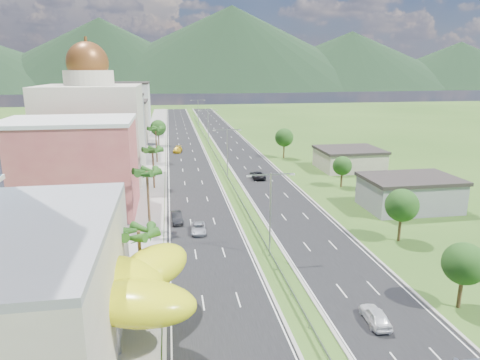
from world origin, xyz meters
TOP-DOWN VIEW (x-y plane):
  - ground at (0.00, 0.00)m, footprint 500.00×500.00m
  - road_left at (-7.50, 90.00)m, footprint 11.00×260.00m
  - road_right at (7.50, 90.00)m, footprint 11.00×260.00m
  - sidewalk_left at (-17.00, 90.00)m, footprint 7.00×260.00m
  - median_guardrail at (0.00, 71.99)m, footprint 0.10×216.06m
  - streetlight_median_b at (0.00, 10.00)m, footprint 6.04×0.25m
  - streetlight_median_c at (0.00, 50.00)m, footprint 6.04×0.25m
  - streetlight_median_d at (0.00, 95.00)m, footprint 6.04×0.25m
  - streetlight_median_e at (0.00, 140.00)m, footprint 6.04×0.25m
  - lime_canopy at (-20.00, -4.00)m, footprint 18.00×15.00m
  - pink_shophouse at (-28.00, 32.00)m, footprint 20.00×15.00m
  - domed_building at (-28.00, 55.00)m, footprint 20.00×20.00m
  - midrise_grey at (-27.00, 80.00)m, footprint 16.00×15.00m
  - midrise_beige at (-27.00, 102.00)m, footprint 16.00×15.00m
  - midrise_white at (-27.00, 125.00)m, footprint 16.00×15.00m
  - shed_near at (28.00, 25.00)m, footprint 15.00×10.00m
  - shed_far at (30.00, 55.00)m, footprint 14.00×12.00m
  - palm_tree_b at (-15.50, 2.00)m, footprint 3.60×3.60m
  - palm_tree_c at (-15.50, 22.00)m, footprint 3.60×3.60m
  - palm_tree_d at (-15.50, 45.00)m, footprint 3.60×3.60m
  - palm_tree_e at (-15.50, 70.00)m, footprint 3.60×3.60m
  - leafy_tree_lfar at (-15.50, 95.00)m, footprint 4.90×4.90m
  - leafy_tree_ra at (16.00, -5.00)m, footprint 4.20×4.20m
  - leafy_tree_rb at (19.00, 12.00)m, footprint 4.55×4.55m
  - leafy_tree_rc at (22.00, 40.00)m, footprint 3.85×3.85m
  - leafy_tree_rd at (18.00, 70.00)m, footprint 4.90×4.90m
  - mountain_ridge at (60.00, 450.00)m, footprint 860.00×140.00m
  - car_dark_left at (-11.51, 24.52)m, footprint 2.04×4.85m
  - car_silver_mid_left at (-8.43, 19.57)m, footprint 2.28×4.67m
  - car_yellow_far_left at (-9.95, 82.94)m, footprint 2.96×5.66m
  - car_white_near_right at (6.42, -6.24)m, footprint 2.09×4.58m
  - car_dark_far_right at (6.57, 49.42)m, footprint 2.78×5.78m

SIDE VIEW (x-z plane):
  - ground at x=0.00m, z-range 0.00..0.00m
  - mountain_ridge at x=60.00m, z-range -45.00..45.00m
  - road_left at x=-7.50m, z-range 0.00..0.04m
  - road_right at x=7.50m, z-range 0.00..0.04m
  - sidewalk_left at x=-17.00m, z-range 0.00..0.12m
  - median_guardrail at x=0.00m, z-range 0.24..1.00m
  - car_silver_mid_left at x=-8.43m, z-range 0.04..1.32m
  - car_white_near_right at x=6.42m, z-range 0.04..1.56m
  - car_dark_left at x=-11.51m, z-range 0.04..1.60m
  - car_yellow_far_left at x=-9.95m, z-range 0.04..1.61m
  - car_dark_far_right at x=6.57m, z-range 0.04..1.63m
  - shed_far at x=30.00m, z-range 0.00..4.40m
  - shed_near at x=28.00m, z-range 0.00..5.00m
  - leafy_tree_rc at x=22.00m, z-range 1.21..7.54m
  - leafy_tree_ra at x=16.00m, z-range 1.33..8.23m
  - lime_canopy at x=-20.00m, z-range 1.29..8.69m
  - leafy_tree_rb at x=19.00m, z-range 1.44..8.92m
  - leafy_tree_lfar at x=-15.50m, z-range 1.55..9.60m
  - leafy_tree_rd at x=18.00m, z-range 1.55..9.60m
  - midrise_beige at x=-27.00m, z-range 0.00..13.00m
  - streetlight_median_b at x=0.00m, z-range 1.25..12.25m
  - streetlight_median_c at x=0.00m, z-range 1.25..12.25m
  - streetlight_median_d at x=0.00m, z-range 1.25..12.25m
  - streetlight_median_e at x=0.00m, z-range 1.25..12.25m
  - palm_tree_b at x=-15.50m, z-range 3.01..11.11m
  - pink_shophouse at x=-28.00m, z-range 0.00..15.00m
  - palm_tree_d at x=-15.50m, z-range 3.24..11.84m
  - midrise_grey at x=-27.00m, z-range 0.00..16.00m
  - palm_tree_e at x=-15.50m, z-range 3.61..13.01m
  - palm_tree_c at x=-15.50m, z-range 3.70..13.30m
  - midrise_white at x=-27.00m, z-range 0.00..18.00m
  - domed_building at x=-28.00m, z-range -3.00..25.70m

